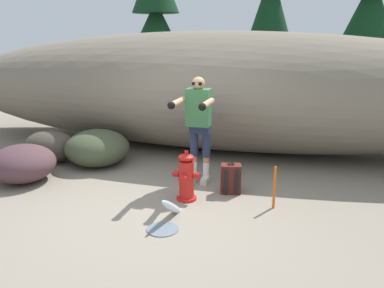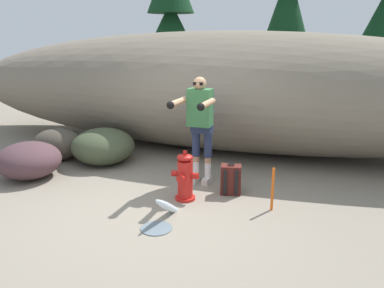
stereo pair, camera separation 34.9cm
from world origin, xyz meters
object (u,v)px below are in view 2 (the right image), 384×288
Objects in this scene: boulder_mid at (103,146)px; survey_stake at (273,189)px; fire_hydrant at (185,177)px; utility_worker at (200,117)px; spare_backpack at (231,180)px; boulder_large at (58,144)px; boulder_small at (29,160)px.

boulder_mid is 1.92× the size of survey_stake.
survey_stake is (3.25, -0.97, -0.03)m from boulder_mid.
boulder_mid is (-2.02, 1.04, -0.00)m from fire_hydrant.
utility_worker reaches higher than spare_backpack.
fire_hydrant is 1.23m from survey_stake.
spare_backpack is (0.57, -0.24, -0.86)m from utility_worker.
fire_hydrant is at bearing -0.01° from utility_worker.
utility_worker is 2.83× the size of survey_stake.
utility_worker reaches higher than boulder_large.
utility_worker is 3.06m from boulder_large.
boulder_small is at bearing -76.26° from utility_worker.
fire_hydrant is at bearing -27.21° from boulder_mid.
boulder_mid is 1.31m from boulder_small.
boulder_small is 4.00m from survey_stake.
boulder_small is (-2.75, -0.72, -0.78)m from utility_worker.
utility_worker reaches higher than boulder_mid.
boulder_small is at bearing -124.57° from boulder_mid.
fire_hydrant reaches higher than spare_backpack.
spare_backpack is 3.55m from boulder_large.
spare_backpack is at bearing -7.98° from boulder_large.
boulder_mid is (-2.01, 0.35, -0.75)m from utility_worker.
utility_worker is 2.18m from boulder_mid.
fire_hydrant is at bearing -17.65° from boulder_large.
survey_stake is (4.19, -0.87, -0.00)m from boulder_large.
fire_hydrant is at bearing 0.72° from boulder_small.
utility_worker is at bearing -10.00° from boulder_mid.
fire_hydrant reaches higher than boulder_mid.
boulder_large is (-3.52, 0.49, 0.09)m from spare_backpack.
survey_stake is at bearing -16.62° from boulder_mid.
utility_worker is 1.58× the size of boulder_small.
utility_worker reaches higher than fire_hydrant.
fire_hydrant is 0.43× the size of utility_worker.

